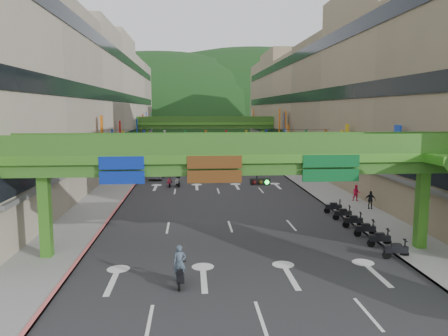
# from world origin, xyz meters

# --- Properties ---
(ground) EXTENTS (320.00, 320.00, 0.00)m
(ground) POSITION_xyz_m (0.00, 0.00, 0.00)
(ground) COLOR black
(ground) RESTS_ON ground
(road_slab) EXTENTS (18.00, 140.00, 0.02)m
(road_slab) POSITION_xyz_m (0.00, 50.00, 0.01)
(road_slab) COLOR #28282B
(road_slab) RESTS_ON ground
(sidewalk_left) EXTENTS (4.00, 140.00, 0.15)m
(sidewalk_left) POSITION_xyz_m (-11.00, 50.00, 0.07)
(sidewalk_left) COLOR gray
(sidewalk_left) RESTS_ON ground
(sidewalk_right) EXTENTS (4.00, 140.00, 0.15)m
(sidewalk_right) POSITION_xyz_m (11.00, 50.00, 0.07)
(sidewalk_right) COLOR gray
(sidewalk_right) RESTS_ON ground
(curb_left) EXTENTS (0.20, 140.00, 0.18)m
(curb_left) POSITION_xyz_m (-9.10, 50.00, 0.09)
(curb_left) COLOR #CC5959
(curb_left) RESTS_ON ground
(curb_right) EXTENTS (0.20, 140.00, 0.18)m
(curb_right) POSITION_xyz_m (9.10, 50.00, 0.09)
(curb_right) COLOR gray
(curb_right) RESTS_ON ground
(building_row_left) EXTENTS (12.80, 95.00, 19.00)m
(building_row_left) POSITION_xyz_m (-18.93, 50.00, 9.46)
(building_row_left) COLOR #9E937F
(building_row_left) RESTS_ON ground
(building_row_right) EXTENTS (12.80, 95.00, 19.00)m
(building_row_right) POSITION_xyz_m (18.93, 50.00, 9.46)
(building_row_right) COLOR gray
(building_row_right) RESTS_ON ground
(overpass_near) EXTENTS (28.00, 12.27, 7.10)m
(overpass_near) POSITION_xyz_m (0.93, 5.38, 5.21)
(overpass_near) COLOR #4C9E2D
(overpass_near) RESTS_ON ground
(overpass_far) EXTENTS (28.00, 2.20, 7.10)m
(overpass_far) POSITION_xyz_m (0.00, 65.00, 5.40)
(overpass_far) COLOR #4C9E2D
(overpass_far) RESTS_ON ground
(hill_left) EXTENTS (168.00, 140.00, 112.00)m
(hill_left) POSITION_xyz_m (-15.00, 160.00, 0.00)
(hill_left) COLOR #1C4419
(hill_left) RESTS_ON ground
(hill_right) EXTENTS (208.00, 176.00, 128.00)m
(hill_right) POSITION_xyz_m (25.00, 180.00, 0.00)
(hill_right) COLOR #1C4419
(hill_right) RESTS_ON ground
(bunting_string) EXTENTS (26.00, 0.36, 0.47)m
(bunting_string) POSITION_xyz_m (0.00, 30.00, 5.96)
(bunting_string) COLOR black
(bunting_string) RESTS_ON ground
(scooter_rider_near) EXTENTS (0.64, 1.60, 2.03)m
(scooter_rider_near) POSITION_xyz_m (-3.36, 1.51, 0.94)
(scooter_rider_near) COLOR black
(scooter_rider_near) RESTS_ON ground
(scooter_rider_mid) EXTENTS (0.80, 1.60, 1.98)m
(scooter_rider_mid) POSITION_xyz_m (0.40, 31.51, 1.01)
(scooter_rider_mid) COLOR black
(scooter_rider_mid) RESTS_ON ground
(scooter_rider_left) EXTENTS (1.04, 1.58, 2.01)m
(scooter_rider_left) POSITION_xyz_m (-4.27, 29.21, 1.00)
(scooter_rider_left) COLOR gray
(scooter_rider_left) RESTS_ON ground
(scooter_rider_far) EXTENTS (0.76, 1.60, 1.83)m
(scooter_rider_far) POSITION_xyz_m (-5.19, 28.98, 0.91)
(scooter_rider_far) COLOR maroon
(scooter_rider_far) RESTS_ON ground
(parked_scooter_row) EXTENTS (1.60, 11.58, 1.08)m
(parked_scooter_row) POSITION_xyz_m (8.80, 10.00, 0.52)
(parked_scooter_row) COLOR black
(parked_scooter_row) RESTS_ON ground
(car_silver) EXTENTS (1.87, 4.71, 1.52)m
(car_silver) POSITION_xyz_m (-7.00, 35.00, 0.76)
(car_silver) COLOR #A6A8AD
(car_silver) RESTS_ON ground
(car_yellow) EXTENTS (2.11, 4.17, 1.36)m
(car_yellow) POSITION_xyz_m (-0.65, 51.17, 0.68)
(car_yellow) COLOR yellow
(car_yellow) RESTS_ON ground
(pedestrian_red) EXTENTS (0.83, 0.71, 1.50)m
(pedestrian_red) POSITION_xyz_m (12.20, 19.36, 0.75)
(pedestrian_red) COLOR red
(pedestrian_red) RESTS_ON ground
(pedestrian_dark) EXTENTS (0.95, 0.58, 1.51)m
(pedestrian_dark) POSITION_xyz_m (12.20, 16.27, 0.76)
(pedestrian_dark) COLOR black
(pedestrian_dark) RESTS_ON ground
(pedestrian_blue) EXTENTS (0.86, 0.62, 1.70)m
(pedestrian_blue) POSITION_xyz_m (9.80, 40.00, 0.85)
(pedestrian_blue) COLOR #30455D
(pedestrian_blue) RESTS_ON ground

